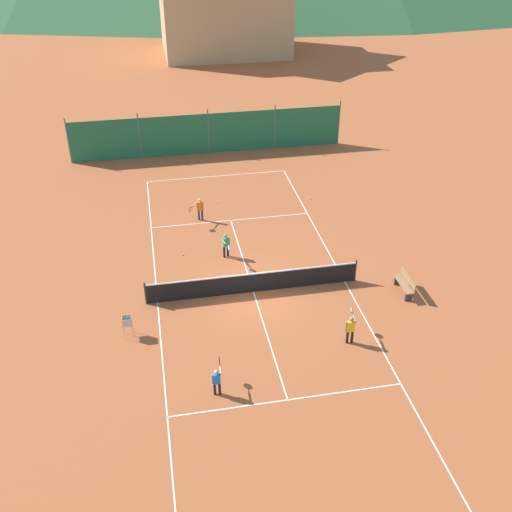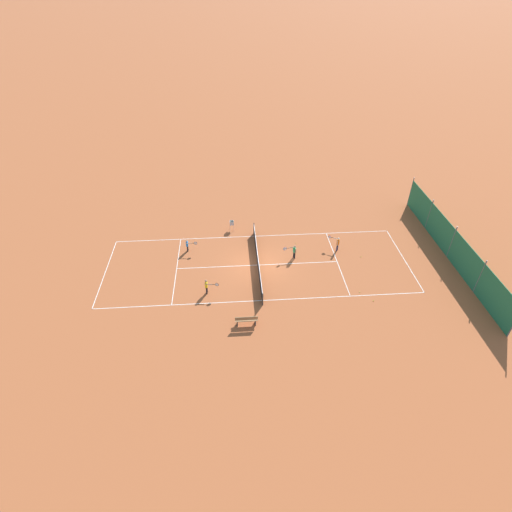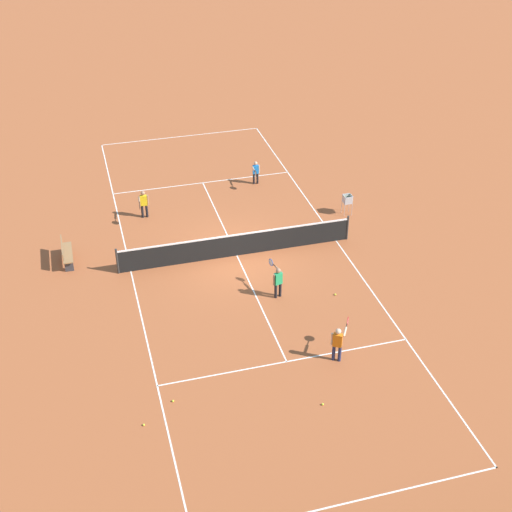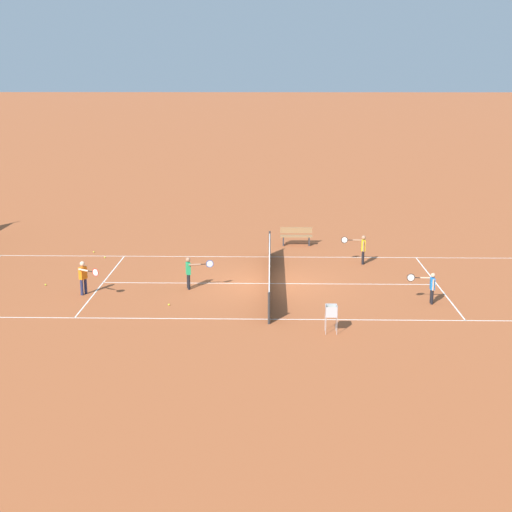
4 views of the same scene
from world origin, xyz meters
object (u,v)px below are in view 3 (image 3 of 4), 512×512
Objects in this scene: tennis_ball_by_net_left at (144,425)px; player_near_service at (144,203)px; player_far_service at (278,280)px; tennis_ball_mid_court at (335,294)px; tennis_net at (237,245)px; player_near_baseline at (256,171)px; player_far_baseline at (338,341)px; courtside_bench at (66,253)px; ball_hopper at (347,200)px; tennis_ball_alley_right at (173,401)px; tennis_ball_far_corner at (323,404)px.

player_near_service is at bearing -98.17° from tennis_ball_by_net_left.
player_far_service is at bearing 118.72° from player_near_service.
tennis_ball_mid_court is at bearing 165.77° from player_far_service.
player_near_baseline is (-2.31, -5.62, 0.15)m from tennis_net.
tennis_ball_by_net_left is (6.27, 1.20, -0.70)m from player_far_baseline.
player_far_service reaches higher than tennis_net.
player_far_service reaches higher than courtside_bench.
tennis_net is 10.31× the size of ball_hopper.
player_near_baseline is 16.79× the size of tennis_ball_alley_right.
tennis_ball_alley_right is (4.50, 4.23, -0.67)m from player_far_service.
tennis_ball_by_net_left is 1.19m from tennis_ball_alley_right.
player_far_service is 18.34× the size of tennis_ball_by_net_left.
tennis_net is 139.09× the size of tennis_ball_mid_court.
courtside_bench is (11.65, 0.69, -0.21)m from ball_hopper.
player_far_service is at bearing 149.31° from courtside_bench.
tennis_ball_mid_court is at bearing 92.70° from player_near_baseline.
player_near_baseline is at bearing -93.51° from player_far_baseline.
tennis_net is at bearing -120.80° from tennis_ball_by_net_left.
player_far_baseline is at bearing 134.85° from courtside_bench.
tennis_ball_mid_court is at bearing 152.60° from courtside_bench.
courtside_bench reaches higher than tennis_ball_by_net_left.
player_far_service is (0.82, -3.74, -0.02)m from player_far_baseline.
tennis_ball_mid_court is (-1.19, -3.23, -0.70)m from player_far_baseline.
player_far_service is at bearing -14.23° from tennis_ball_mid_court.
player_near_baseline is 4.75m from ball_hopper.
player_far_service is 1.09× the size of player_near_baseline.
player_far_service is 2.18m from tennis_ball_mid_court.
player_far_baseline is at bearing 86.49° from player_near_baseline.
tennis_ball_mid_court is at bearing 128.31° from tennis_net.
player_near_service is at bearing -51.96° from tennis_ball_mid_court.
player_far_baseline is (-1.56, 6.71, 0.23)m from tennis_net.
courtside_bench is (7.90, -7.95, -0.28)m from player_far_baseline.
player_near_baseline is 14.25m from tennis_ball_far_corner.
tennis_net is 5.64m from ball_hopper.
player_near_baseline is at bearing -162.10° from player_near_service.
tennis_ball_by_net_left is 8.68m from tennis_ball_mid_court.
player_far_baseline is 12.35m from player_near_baseline.
player_far_baseline reaches higher than tennis_ball_mid_court.
ball_hopper is (-2.56, -5.40, 0.63)m from tennis_ball_mid_court.
tennis_ball_alley_right is at bearing 43.25° from player_far_service.
tennis_net reaches higher than courtside_bench.
tennis_ball_alley_right is (0.74, 11.09, -0.69)m from player_near_service.
player_far_baseline is 1.40× the size of ball_hopper.
tennis_ball_by_net_left is 1.00× the size of tennis_ball_mid_court.
tennis_ball_far_corner is 11.87m from courtside_bench.
player_far_service is 1.36× the size of ball_hopper.
player_near_service is (4.58, -10.60, -0.01)m from player_far_baseline.
player_near_baseline is (-5.33, -1.72, -0.07)m from player_near_service.
player_near_service is 18.63× the size of tennis_ball_mid_court.
courtside_bench is (8.66, 4.38, -0.20)m from player_near_baseline.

